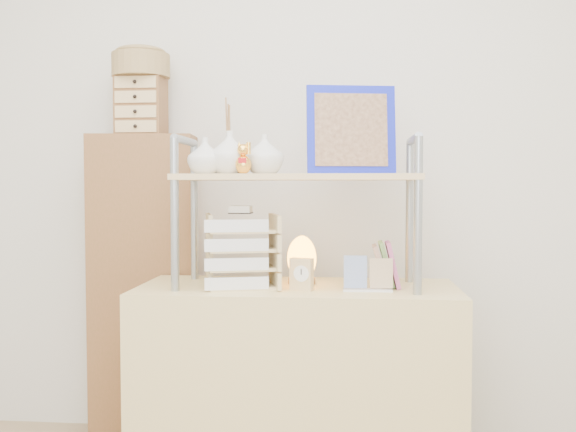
% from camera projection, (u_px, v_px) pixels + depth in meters
% --- Properties ---
extents(desk, '(1.20, 0.50, 0.75)m').
position_uv_depth(desk, '(297.00, 384.00, 2.43)').
color(desk, tan).
rests_on(desk, ground).
extents(cabinet, '(0.47, 0.28, 1.35)m').
position_uv_depth(cabinet, '(145.00, 288.00, 2.85)').
color(cabinet, brown).
rests_on(cabinet, ground).
extents(hutch, '(0.90, 0.34, 0.77)m').
position_uv_depth(hutch, '(279.00, 168.00, 2.42)').
color(hutch, '#90989E').
rests_on(hutch, desk).
extents(letter_tray, '(0.30, 0.29, 0.30)m').
position_uv_depth(letter_tray, '(241.00, 255.00, 2.39)').
color(letter_tray, tan).
rests_on(letter_tray, desk).
extents(salt_lamp, '(0.12, 0.11, 0.19)m').
position_uv_depth(salt_lamp, '(302.00, 259.00, 2.48)').
color(salt_lamp, brown).
rests_on(salt_lamp, desk).
extents(desk_clock, '(0.09, 0.06, 0.12)m').
position_uv_depth(desk_clock, '(302.00, 274.00, 2.32)').
color(desk_clock, tan).
rests_on(desk_clock, desk).
extents(postcard_stand, '(0.18, 0.05, 0.13)m').
position_uv_depth(postcard_stand, '(368.00, 281.00, 2.31)').
color(postcard_stand, white).
rests_on(postcard_stand, desk).
extents(drawer_chest, '(0.20, 0.16, 0.25)m').
position_uv_depth(drawer_chest, '(141.00, 106.00, 2.79)').
color(drawer_chest, brown).
rests_on(drawer_chest, cabinet).
extents(woven_basket, '(0.25, 0.25, 0.10)m').
position_uv_depth(woven_basket, '(141.00, 66.00, 2.79)').
color(woven_basket, olive).
rests_on(woven_basket, drawer_chest).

